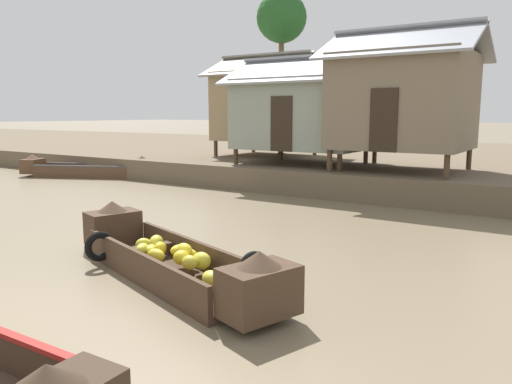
# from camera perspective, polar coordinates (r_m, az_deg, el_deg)

# --- Properties ---
(ground_plane) EXTENTS (300.00, 300.00, 0.00)m
(ground_plane) POSITION_cam_1_polar(r_m,az_deg,el_deg) (13.45, 3.67, -2.19)
(ground_plane) COLOR #7A6B51
(riverbank_strip) EXTENTS (160.00, 20.00, 0.80)m
(riverbank_strip) POSITION_cam_1_polar(r_m,az_deg,el_deg) (24.59, 17.87, 3.38)
(riverbank_strip) COLOR brown
(riverbank_strip) RESTS_ON ground
(banana_boat) EXTENTS (5.12, 2.48, 0.94)m
(banana_boat) POSITION_cam_1_polar(r_m,az_deg,el_deg) (8.07, -9.63, -7.42)
(banana_boat) COLOR #473323
(banana_boat) RESTS_ON ground
(cargo_boat_upstream) EXTENTS (5.37, 3.09, 0.91)m
(cargo_boat_upstream) POSITION_cam_1_polar(r_m,az_deg,el_deg) (21.78, -18.71, 2.45)
(cargo_boat_upstream) COLOR brown
(cargo_boat_upstream) RESTS_ON ground
(stilt_house_left) EXTENTS (4.33, 3.78, 4.28)m
(stilt_house_left) POSITION_cam_1_polar(r_m,az_deg,el_deg) (21.65, 1.15, 9.87)
(stilt_house_left) COLOR #4C3826
(stilt_house_left) RESTS_ON riverbank_strip
(stilt_house_mid_left) EXTENTS (5.10, 3.97, 3.80)m
(stilt_house_mid_left) POSITION_cam_1_polar(r_m,az_deg,el_deg) (18.09, 5.77, 9.02)
(stilt_house_mid_left) COLOR #4C3826
(stilt_house_mid_left) RESTS_ON riverbank_strip
(stilt_house_mid_right) EXTENTS (4.58, 3.93, 4.44)m
(stilt_house_mid_right) POSITION_cam_1_polar(r_m,az_deg,el_deg) (16.42, 16.41, 10.05)
(stilt_house_mid_right) COLOR #4C3826
(stilt_house_mid_right) RESTS_ON riverbank_strip
(palm_tree_near) EXTENTS (2.23, 2.23, 7.13)m
(palm_tree_near) POSITION_cam_1_polar(r_m,az_deg,el_deg) (23.54, 2.93, 19.01)
(palm_tree_near) COLOR brown
(palm_tree_near) RESTS_ON riverbank_strip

